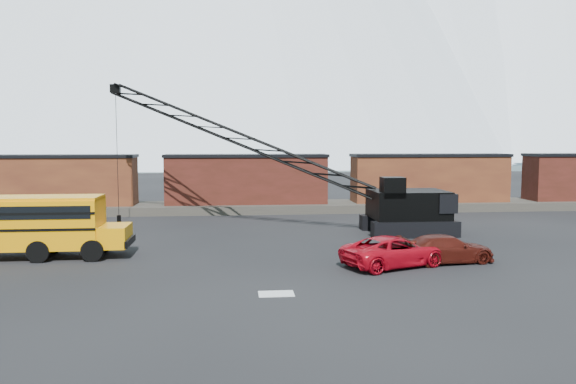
% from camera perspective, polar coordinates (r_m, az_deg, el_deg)
% --- Properties ---
extents(ground, '(160.00, 160.00, 0.00)m').
position_cam_1_polar(ground, '(26.31, -2.98, -8.01)').
color(ground, black).
rests_on(ground, ground).
extents(gravel_berm, '(120.00, 5.00, 0.70)m').
position_cam_1_polar(gravel_berm, '(47.93, -4.21, -1.56)').
color(gravel_berm, '#464039').
rests_on(gravel_berm, ground).
extents(boxcar_west_near, '(13.70, 3.10, 4.17)m').
position_cam_1_polar(boxcar_west_near, '(49.94, -22.91, 1.09)').
color(boxcar_west_near, '#471E14').
rests_on(boxcar_west_near, gravel_berm).
extents(boxcar_mid, '(13.70, 3.10, 4.17)m').
position_cam_1_polar(boxcar_mid, '(47.70, -4.23, 1.31)').
color(boxcar_mid, '#4D1B15').
rests_on(boxcar_mid, gravel_berm).
extents(boxcar_east_near, '(13.70, 3.10, 4.17)m').
position_cam_1_polar(boxcar_east_near, '(50.69, 14.17, 1.40)').
color(boxcar_east_near, '#471E14').
rests_on(boxcar_east_near, gravel_berm).
extents(snow_patch, '(1.40, 0.90, 0.02)m').
position_cam_1_polar(snow_patch, '(22.46, -1.20, -10.30)').
color(snow_patch, silver).
rests_on(snow_patch, ground).
extents(school_bus, '(11.65, 2.65, 3.19)m').
position_cam_1_polar(school_bus, '(32.00, -26.62, -2.92)').
color(school_bus, orange).
rests_on(school_bus, ground).
extents(red_pickup, '(5.78, 4.17, 1.46)m').
position_cam_1_polar(red_pickup, '(27.55, 10.76, -5.93)').
color(red_pickup, '#B20818').
rests_on(red_pickup, ground).
extents(maroon_suv, '(4.99, 2.61, 1.38)m').
position_cam_1_polar(maroon_suv, '(28.95, 15.81, -5.58)').
color(maroon_suv, '#3F100B').
rests_on(maroon_suv, ground).
extents(crawler_crane, '(22.88, 8.82, 10.22)m').
position_cam_1_polar(crawler_crane, '(38.42, -4.27, 5.13)').
color(crawler_crane, black).
rests_on(crawler_crane, ground).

